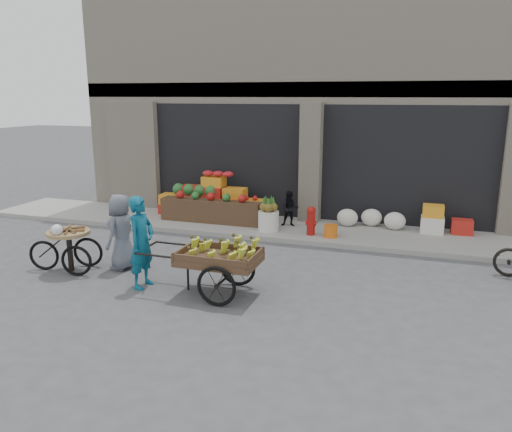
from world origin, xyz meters
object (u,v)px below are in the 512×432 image
(banana_cart, at_px, (216,255))
(vendor_grey, at_px, (121,232))
(fire_hydrant, at_px, (311,220))
(orange_bucket, at_px, (331,231))
(tricycle_cart, at_px, (69,244))
(pineapple_bin, at_px, (269,221))
(vendor_woman, at_px, (141,242))
(seated_person, at_px, (290,209))

(banana_cart, bearing_deg, vendor_grey, 164.93)
(fire_hydrant, bearing_deg, orange_bucket, -5.71)
(banana_cart, distance_m, tricycle_cart, 3.28)
(orange_bucket, distance_m, vendor_grey, 4.94)
(pineapple_bin, bearing_deg, orange_bucket, -3.58)
(orange_bucket, distance_m, vendor_woman, 4.88)
(fire_hydrant, distance_m, vendor_grey, 4.59)
(pineapple_bin, bearing_deg, seated_person, 56.31)
(tricycle_cart, bearing_deg, fire_hydrant, 28.34)
(orange_bucket, height_order, banana_cart, banana_cart)
(tricycle_cart, bearing_deg, seated_person, 38.19)
(seated_person, bearing_deg, tricycle_cart, -138.08)
(vendor_woman, distance_m, vendor_grey, 1.19)
(pineapple_bin, distance_m, fire_hydrant, 1.11)
(orange_bucket, bearing_deg, pineapple_bin, 176.42)
(orange_bucket, relative_size, tricycle_cart, 0.22)
(fire_hydrant, xyz_separation_m, orange_bucket, (0.50, -0.05, -0.23))
(orange_bucket, xyz_separation_m, tricycle_cart, (-4.63, -3.68, 0.30))
(pineapple_bin, relative_size, vendor_grey, 0.34)
(fire_hydrant, xyz_separation_m, banana_cart, (-0.86, -3.92, 0.22))
(pineapple_bin, xyz_separation_m, banana_cart, (0.24, -3.97, 0.36))
(fire_hydrant, relative_size, orange_bucket, 2.22)
(vendor_grey, bearing_deg, pineapple_bin, 148.79)
(tricycle_cart, distance_m, vendor_grey, 1.05)
(vendor_woman, relative_size, tricycle_cart, 1.17)
(seated_person, bearing_deg, orange_bucket, -40.26)
(vendor_grey, bearing_deg, fire_hydrant, 136.76)
(banana_cart, bearing_deg, orange_bucket, 70.97)
(pineapple_bin, xyz_separation_m, vendor_grey, (-2.11, -3.32, 0.40))
(banana_cart, xyz_separation_m, tricycle_cart, (-3.27, 0.19, -0.16))
(pineapple_bin, bearing_deg, vendor_grey, -122.46)
(fire_hydrant, height_order, seated_person, seated_person)
(fire_hydrant, height_order, orange_bucket, fire_hydrant)
(banana_cart, bearing_deg, tricycle_cart, 177.04)
(seated_person, height_order, banana_cart, seated_person)
(fire_hydrant, relative_size, seated_person, 0.76)
(banana_cart, xyz_separation_m, vendor_grey, (-2.35, 0.65, 0.05))
(pineapple_bin, bearing_deg, banana_cart, -86.53)
(banana_cart, distance_m, vendor_grey, 2.44)
(pineapple_bin, distance_m, banana_cart, 3.99)
(seated_person, height_order, vendor_grey, vendor_grey)
(pineapple_bin, height_order, vendor_grey, vendor_grey)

